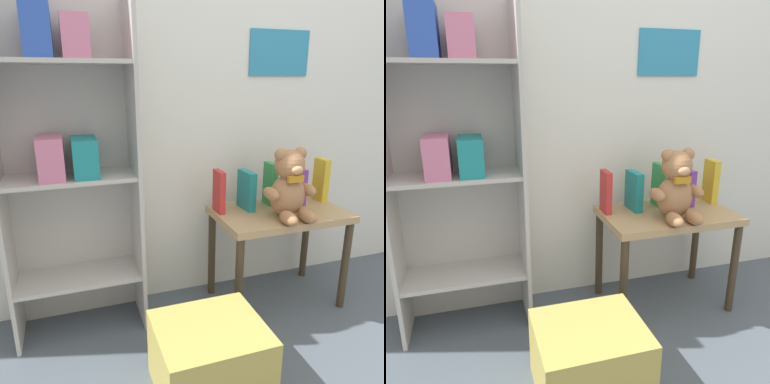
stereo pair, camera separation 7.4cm
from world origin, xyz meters
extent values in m
cube|color=silver|center=(0.00, 1.50, 1.25)|extent=(4.80, 0.06, 2.50)
cube|color=teal|center=(0.16, 1.47, 1.32)|extent=(0.35, 0.01, 0.23)
cube|color=#BCB7B2|center=(-0.67, 1.31, 0.77)|extent=(0.02, 0.28, 1.53)
cube|color=#BCB7B2|center=(-0.96, 1.44, 0.77)|extent=(0.60, 0.02, 1.53)
cube|color=#BCB7B2|center=(-0.96, 1.31, 0.28)|extent=(0.56, 0.26, 0.02)
cube|color=#BCB7B2|center=(-0.96, 1.31, 0.77)|extent=(0.56, 0.26, 0.02)
cube|color=#BCB7B2|center=(-0.96, 1.31, 1.26)|extent=(0.56, 0.26, 0.02)
cube|color=#2D51B7|center=(-1.03, 1.30, 1.37)|extent=(0.11, 0.20, 0.21)
cube|color=#D17093|center=(-0.89, 1.30, 1.35)|extent=(0.11, 0.20, 0.16)
cube|color=#D17093|center=(-1.03, 1.30, 0.86)|extent=(0.11, 0.20, 0.18)
cube|color=teal|center=(-0.89, 1.30, 0.86)|extent=(0.11, 0.20, 0.17)
cube|color=tan|center=(0.07, 1.21, 0.51)|extent=(0.67, 0.41, 0.04)
cylinder|color=#3E3121|center=(-0.24, 1.03, 0.25)|extent=(0.04, 0.04, 0.49)
cylinder|color=#3E3121|center=(0.37, 1.03, 0.25)|extent=(0.04, 0.04, 0.49)
cylinder|color=#3E3121|center=(-0.24, 1.39, 0.25)|extent=(0.04, 0.04, 0.49)
cylinder|color=#3E3121|center=(0.37, 1.39, 0.25)|extent=(0.04, 0.04, 0.49)
ellipsoid|color=#A8754C|center=(0.05, 1.13, 0.63)|extent=(0.18, 0.14, 0.21)
sphere|color=#A8754C|center=(0.05, 1.13, 0.79)|extent=(0.15, 0.15, 0.15)
sphere|color=#A8754C|center=(0.00, 1.13, 0.84)|extent=(0.06, 0.06, 0.06)
sphere|color=#A8754C|center=(0.11, 1.13, 0.84)|extent=(0.06, 0.06, 0.06)
ellipsoid|color=tan|center=(0.05, 1.07, 0.78)|extent=(0.06, 0.04, 0.04)
ellipsoid|color=#A8754C|center=(-0.05, 1.11, 0.66)|extent=(0.06, 0.12, 0.06)
ellipsoid|color=#A8754C|center=(0.16, 1.11, 0.66)|extent=(0.06, 0.12, 0.06)
ellipsoid|color=#A8754C|center=(0.00, 1.03, 0.56)|extent=(0.06, 0.13, 0.06)
ellipsoid|color=#A8754C|center=(0.10, 1.03, 0.56)|extent=(0.06, 0.13, 0.06)
cube|color=#C68419|center=(0.05, 1.07, 0.74)|extent=(0.08, 0.02, 0.03)
cube|color=red|center=(-0.24, 1.30, 0.64)|extent=(0.03, 0.11, 0.22)
cube|color=teal|center=(-0.09, 1.30, 0.63)|extent=(0.05, 0.14, 0.20)
cube|color=#33934C|center=(0.07, 1.32, 0.64)|extent=(0.04, 0.10, 0.23)
cube|color=purple|center=(0.22, 1.29, 0.63)|extent=(0.04, 0.12, 0.20)
cube|color=gold|center=(0.37, 1.30, 0.65)|extent=(0.04, 0.10, 0.24)
cube|color=tan|center=(-0.51, 0.73, 0.15)|extent=(0.42, 0.36, 0.29)
camera|label=1|loc=(-0.96, -0.38, 1.19)|focal=35.00mm
camera|label=2|loc=(-0.88, -0.41, 1.19)|focal=35.00mm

